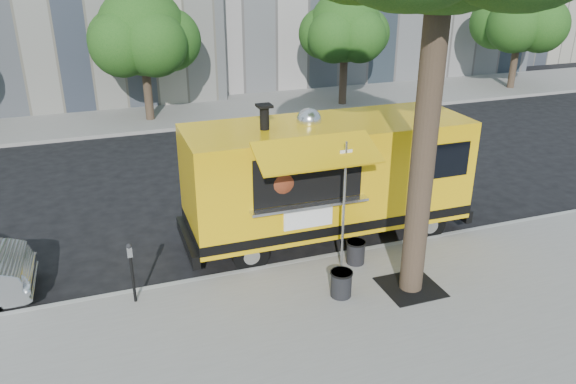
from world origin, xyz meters
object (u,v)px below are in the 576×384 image
far_tree_d (521,15)px  trash_bin_right (356,251)px  parking_meter (131,266)px  food_truck (327,176)px  far_tree_b (142,32)px  trash_bin_left (341,283)px  sign_post (344,199)px  far_tree_c (345,27)px

far_tree_d → trash_bin_right: size_ratio=10.37×
parking_meter → trash_bin_right: parking_meter is taller
food_truck → parking_meter: bearing=-161.9°
food_truck → trash_bin_right: bearing=-87.8°
far_tree_d → trash_bin_right: (-16.05, -14.05, -3.45)m
far_tree_b → parking_meter: far_tree_b is taller
far_tree_d → trash_bin_left: size_ratio=9.97×
food_truck → trash_bin_right: food_truck is taller
sign_post → food_truck: (0.35, 1.76, -0.16)m
sign_post → far_tree_d: bearing=40.7°
far_tree_b → far_tree_c: 9.01m
far_tree_c → parking_meter: far_tree_c is taller
food_truck → far_tree_c: bearing=63.8°
far_tree_d → food_truck: 20.44m
far_tree_b → food_truck: (2.90, -12.49, -2.14)m
parking_meter → trash_bin_right: size_ratio=2.45×
far_tree_b → parking_meter: size_ratio=4.12×
far_tree_b → far_tree_c: bearing=-1.9°
parking_meter → food_truck: size_ratio=0.18×
far_tree_c → trash_bin_right: size_ratio=9.57×
parking_meter → trash_bin_right: bearing=-1.1°
far_tree_b → far_tree_c: far_tree_b is taller
far_tree_c → far_tree_d: far_tree_d is taller
parking_meter → sign_post: bearing=-2.5°
far_tree_c → parking_meter: bearing=-128.7°
sign_post → trash_bin_right: (0.40, 0.10, -1.41)m
sign_post → trash_bin_left: 1.80m
food_truck → trash_bin_left: food_truck is taller
far_tree_b → food_truck: 13.00m
far_tree_c → parking_meter: 17.82m
food_truck → far_tree_b: bearing=103.5°
far_tree_b → far_tree_d: (19.00, -0.10, 0.06)m
sign_post → parking_meter: (-4.55, 0.20, -0.87)m
far_tree_c → sign_post: far_tree_c is taller
trash_bin_left → trash_bin_right: trash_bin_left is taller
trash_bin_left → trash_bin_right: size_ratio=1.04×
far_tree_b → trash_bin_right: far_tree_b is taller
sign_post → trash_bin_left: sign_post is taller
far_tree_d → parking_meter: size_ratio=4.23×
far_tree_d → trash_bin_left: 23.00m
far_tree_b → trash_bin_right: bearing=-78.2°
parking_meter → food_truck: 5.19m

